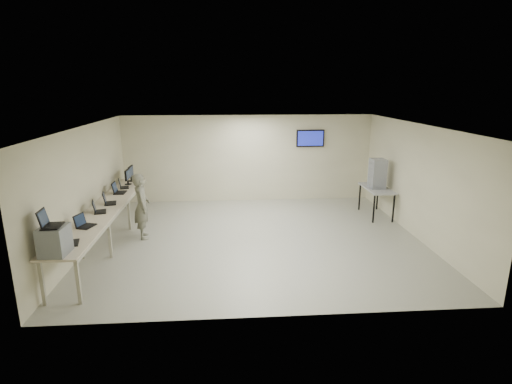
{
  "coord_description": "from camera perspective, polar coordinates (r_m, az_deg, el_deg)",
  "views": [
    {
      "loc": [
        -0.7,
        -9.3,
        3.68
      ],
      "look_at": [
        0.0,
        0.2,
        1.15
      ],
      "focal_mm": 28.0,
      "sensor_mm": 36.0,
      "label": 1
    }
  ],
  "objects": [
    {
      "name": "storage_bins",
      "position": [
        11.92,
        16.95,
        2.55
      ],
      "size": [
        0.4,
        0.44,
        0.84
      ],
      "color": "#9499A6",
      "rests_on": "side_table"
    },
    {
      "name": "laptop_4",
      "position": [
        11.33,
        -19.14,
        0.23
      ],
      "size": [
        0.32,
        0.39,
        0.3
      ],
      "rotation": [
        0.0,
        0.0,
        -0.01
      ],
      "color": "black",
      "rests_on": "workbench"
    },
    {
      "name": "laptop_2",
      "position": [
        9.77,
        -21.7,
        -2.32
      ],
      "size": [
        0.37,
        0.4,
        0.27
      ],
      "rotation": [
        0.0,
        0.0,
        0.27
      ],
      "color": "black",
      "rests_on": "workbench"
    },
    {
      "name": "workbench",
      "position": [
        10.15,
        -20.58,
        -2.44
      ],
      "size": [
        0.76,
        6.0,
        0.9
      ],
      "color": "beige",
      "rests_on": "ground"
    },
    {
      "name": "side_table",
      "position": [
        12.03,
        16.86,
        0.25
      ],
      "size": [
        0.66,
        1.41,
        0.85
      ],
      "color": "#9C9C9C",
      "rests_on": "ground"
    },
    {
      "name": "monitor_near",
      "position": [
        12.19,
        -17.89,
        2.26
      ],
      "size": [
        0.2,
        0.45,
        0.44
      ],
      "color": "black",
      "rests_on": "workbench"
    },
    {
      "name": "equipment_box",
      "position": [
        7.63,
        -26.85,
        -6.2
      ],
      "size": [
        0.44,
        0.5,
        0.5
      ],
      "primitive_type": "cube",
      "rotation": [
        0.0,
        0.0,
        -0.04
      ],
      "color": "gray",
      "rests_on": "workbench"
    },
    {
      "name": "room",
      "position": [
        9.65,
        0.26,
        1.28
      ],
      "size": [
        8.01,
        7.01,
        2.81
      ],
      "color": "#ADA999",
      "rests_on": "ground"
    },
    {
      "name": "laptop_on_box",
      "position": [
        7.55,
        -27.55,
        -3.87
      ],
      "size": [
        0.34,
        0.4,
        0.3
      ],
      "rotation": [
        0.0,
        0.0,
        0.07
      ],
      "color": "black",
      "rests_on": "equipment_box"
    },
    {
      "name": "laptop_3",
      "position": [
        10.38,
        -20.41,
        -1.19
      ],
      "size": [
        0.38,
        0.42,
        0.29
      ],
      "rotation": [
        0.0,
        0.0,
        0.23
      ],
      "color": "black",
      "rests_on": "workbench"
    },
    {
      "name": "laptop_0",
      "position": [
        8.07,
        -25.32,
        -6.23
      ],
      "size": [
        0.38,
        0.41,
        0.28
      ],
      "rotation": [
        0.0,
        0.0,
        0.25
      ],
      "color": "black",
      "rests_on": "workbench"
    },
    {
      "name": "monitor_far",
      "position": [
        12.59,
        -17.46,
        2.73
      ],
      "size": [
        0.21,
        0.47,
        0.46
      ],
      "color": "black",
      "rests_on": "workbench"
    },
    {
      "name": "laptop_1",
      "position": [
        8.88,
        -23.4,
        -4.16
      ],
      "size": [
        0.38,
        0.41,
        0.27
      ],
      "rotation": [
        0.0,
        0.0,
        -0.3
      ],
      "color": "black",
      "rests_on": "workbench"
    },
    {
      "name": "laptop_5",
      "position": [
        11.86,
        -18.54,
        0.87
      ],
      "size": [
        0.34,
        0.38,
        0.26
      ],
      "rotation": [
        0.0,
        0.0,
        0.24
      ],
      "color": "black",
      "rests_on": "workbench"
    },
    {
      "name": "soldier",
      "position": [
        10.22,
        -16.01,
        -1.97
      ],
      "size": [
        0.53,
        0.68,
        1.64
      ],
      "primitive_type": "imported",
      "rotation": [
        0.0,
        0.0,
        1.82
      ],
      "color": "#616855",
      "rests_on": "ground"
    }
  ]
}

